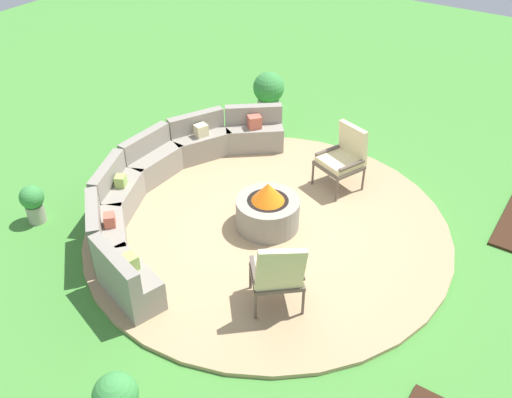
# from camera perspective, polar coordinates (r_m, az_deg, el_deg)

# --- Properties ---
(ground_plane) EXTENTS (24.00, 24.00, 0.00)m
(ground_plane) POSITION_cam_1_polar(r_m,az_deg,el_deg) (8.23, 1.16, -3.00)
(ground_plane) COLOR #478C38
(patio_circle) EXTENTS (5.24, 5.24, 0.06)m
(patio_circle) POSITION_cam_1_polar(r_m,az_deg,el_deg) (8.22, 1.16, -2.83)
(patio_circle) COLOR tan
(patio_circle) RESTS_ON ground_plane
(fire_pit) EXTENTS (0.91, 0.91, 0.73)m
(fire_pit) POSITION_cam_1_polar(r_m,az_deg,el_deg) (8.02, 1.19, -1.08)
(fire_pit) COLOR gray
(fire_pit) RESTS_ON patio_circle
(curved_stone_bench) EXTENTS (4.70, 2.34, 0.75)m
(curved_stone_bench) POSITION_cam_1_polar(r_m,az_deg,el_deg) (8.66, -9.15, 1.60)
(curved_stone_bench) COLOR gray
(curved_stone_bench) RESTS_ON patio_circle
(lounge_chair_front_left) EXTENTS (0.81, 0.83, 1.04)m
(lounge_chair_front_left) POSITION_cam_1_polar(r_m,az_deg,el_deg) (6.64, 2.22, -7.42)
(lounge_chair_front_left) COLOR brown
(lounge_chair_front_left) RESTS_ON patio_circle
(lounge_chair_front_right) EXTENTS (0.77, 0.78, 1.03)m
(lounge_chair_front_right) POSITION_cam_1_polar(r_m,az_deg,el_deg) (8.85, 8.87, 4.30)
(lounge_chair_front_right) COLOR brown
(lounge_chair_front_right) RESTS_ON patio_circle
(potted_plant_0) EXTENTS (0.61, 0.61, 0.80)m
(potted_plant_0) POSITION_cam_1_polar(r_m,az_deg,el_deg) (11.27, 1.28, 10.90)
(potted_plant_0) COLOR #A89E8E
(potted_plant_0) RESTS_ON ground_plane
(potted_plant_2) EXTENTS (0.35, 0.35, 0.60)m
(potted_plant_2) POSITION_cam_1_polar(r_m,az_deg,el_deg) (8.79, -21.58, -0.27)
(potted_plant_2) COLOR #A89E8E
(potted_plant_2) RESTS_ON ground_plane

